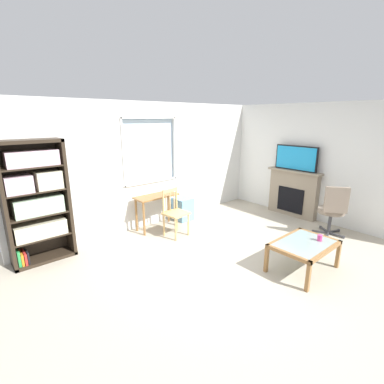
{
  "coord_description": "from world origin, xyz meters",
  "views": [
    {
      "loc": [
        -3.09,
        -2.59,
        2.21
      ],
      "look_at": [
        -0.13,
        0.83,
        0.99
      ],
      "focal_mm": 25.94,
      "sensor_mm": 36.0,
      "label": 1
    }
  ],
  "objects_px": {
    "plastic_drawer_unit": "(183,209)",
    "desk_under_window": "(157,202)",
    "fireplace": "(293,193)",
    "bookshelf": "(36,199)",
    "office_chair": "(333,208)",
    "coffee_table": "(304,246)",
    "sippy_cup": "(320,238)",
    "tv": "(296,158)",
    "wooden_chair": "(175,212)"
  },
  "relations": [
    {
      "from": "desk_under_window",
      "to": "plastic_drawer_unit",
      "type": "bearing_deg",
      "value": 3.98
    },
    {
      "from": "office_chair",
      "to": "desk_under_window",
      "type": "bearing_deg",
      "value": 132.58
    },
    {
      "from": "coffee_table",
      "to": "sippy_cup",
      "type": "xyz_separation_m",
      "value": [
        0.24,
        -0.11,
        0.11
      ]
    },
    {
      "from": "desk_under_window",
      "to": "plastic_drawer_unit",
      "type": "distance_m",
      "value": 0.79
    },
    {
      "from": "bookshelf",
      "to": "office_chair",
      "type": "relative_size",
      "value": 1.9
    },
    {
      "from": "desk_under_window",
      "to": "coffee_table",
      "type": "xyz_separation_m",
      "value": [
        0.73,
        -2.76,
        -0.19
      ]
    },
    {
      "from": "bookshelf",
      "to": "office_chair",
      "type": "xyz_separation_m",
      "value": [
        4.4,
        -2.6,
        -0.45
      ]
    },
    {
      "from": "fireplace",
      "to": "coffee_table",
      "type": "bearing_deg",
      "value": -146.43
    },
    {
      "from": "fireplace",
      "to": "bookshelf",
      "type": "bearing_deg",
      "value": 163.17
    },
    {
      "from": "coffee_table",
      "to": "desk_under_window",
      "type": "bearing_deg",
      "value": 104.82
    },
    {
      "from": "fireplace",
      "to": "coffee_table",
      "type": "distance_m",
      "value": 2.51
    },
    {
      "from": "bookshelf",
      "to": "coffee_table",
      "type": "bearing_deg",
      "value": -45.39
    },
    {
      "from": "tv",
      "to": "sippy_cup",
      "type": "bearing_deg",
      "value": -140.79
    },
    {
      "from": "desk_under_window",
      "to": "wooden_chair",
      "type": "bearing_deg",
      "value": -82.83
    },
    {
      "from": "fireplace",
      "to": "office_chair",
      "type": "distance_m",
      "value": 1.23
    },
    {
      "from": "office_chair",
      "to": "sippy_cup",
      "type": "bearing_deg",
      "value": -164.05
    },
    {
      "from": "plastic_drawer_unit",
      "to": "fireplace",
      "type": "height_order",
      "value": "fireplace"
    },
    {
      "from": "desk_under_window",
      "to": "coffee_table",
      "type": "distance_m",
      "value": 2.87
    },
    {
      "from": "plastic_drawer_unit",
      "to": "desk_under_window",
      "type": "bearing_deg",
      "value": -176.02
    },
    {
      "from": "coffee_table",
      "to": "sippy_cup",
      "type": "height_order",
      "value": "sippy_cup"
    },
    {
      "from": "desk_under_window",
      "to": "fireplace",
      "type": "xyz_separation_m",
      "value": [
        2.82,
        -1.38,
        -0.03
      ]
    },
    {
      "from": "desk_under_window",
      "to": "coffee_table",
      "type": "bearing_deg",
      "value": -75.18
    },
    {
      "from": "plastic_drawer_unit",
      "to": "coffee_table",
      "type": "distance_m",
      "value": 2.82
    },
    {
      "from": "fireplace",
      "to": "office_chair",
      "type": "bearing_deg",
      "value": -115.12
    },
    {
      "from": "bookshelf",
      "to": "sippy_cup",
      "type": "distance_m",
      "value": 4.31
    },
    {
      "from": "desk_under_window",
      "to": "sippy_cup",
      "type": "bearing_deg",
      "value": -71.41
    },
    {
      "from": "wooden_chair",
      "to": "coffee_table",
      "type": "relative_size",
      "value": 0.93
    },
    {
      "from": "bookshelf",
      "to": "desk_under_window",
      "type": "bearing_deg",
      "value": -2.91
    },
    {
      "from": "bookshelf",
      "to": "office_chair",
      "type": "distance_m",
      "value": 5.13
    },
    {
      "from": "desk_under_window",
      "to": "office_chair",
      "type": "distance_m",
      "value": 3.39
    },
    {
      "from": "wooden_chair",
      "to": "fireplace",
      "type": "height_order",
      "value": "fireplace"
    },
    {
      "from": "plastic_drawer_unit",
      "to": "fireplace",
      "type": "relative_size",
      "value": 0.4
    },
    {
      "from": "coffee_table",
      "to": "sippy_cup",
      "type": "relative_size",
      "value": 10.79
    },
    {
      "from": "sippy_cup",
      "to": "fireplace",
      "type": "bearing_deg",
      "value": 38.94
    },
    {
      "from": "desk_under_window",
      "to": "wooden_chair",
      "type": "distance_m",
      "value": 0.53
    },
    {
      "from": "coffee_table",
      "to": "bookshelf",
      "type": "bearing_deg",
      "value": 134.61
    },
    {
      "from": "bookshelf",
      "to": "coffee_table",
      "type": "height_order",
      "value": "bookshelf"
    },
    {
      "from": "plastic_drawer_unit",
      "to": "sippy_cup",
      "type": "height_order",
      "value": "sippy_cup"
    },
    {
      "from": "tv",
      "to": "coffee_table",
      "type": "distance_m",
      "value": 2.67
    },
    {
      "from": "bookshelf",
      "to": "plastic_drawer_unit",
      "type": "height_order",
      "value": "bookshelf"
    },
    {
      "from": "plastic_drawer_unit",
      "to": "coffee_table",
      "type": "xyz_separation_m",
      "value": [
        0.01,
        -2.81,
        0.13
      ]
    },
    {
      "from": "tv",
      "to": "office_chair",
      "type": "bearing_deg",
      "value": -114.36
    },
    {
      "from": "bookshelf",
      "to": "wooden_chair",
      "type": "height_order",
      "value": "bookshelf"
    },
    {
      "from": "office_chair",
      "to": "fireplace",
      "type": "bearing_deg",
      "value": 64.88
    },
    {
      "from": "office_chair",
      "to": "plastic_drawer_unit",
      "type": "bearing_deg",
      "value": 121.75
    },
    {
      "from": "sippy_cup",
      "to": "coffee_table",
      "type": "bearing_deg",
      "value": 154.83
    },
    {
      "from": "desk_under_window",
      "to": "bookshelf",
      "type": "bearing_deg",
      "value": 177.09
    },
    {
      "from": "bookshelf",
      "to": "fireplace",
      "type": "distance_m",
      "value": 5.16
    },
    {
      "from": "desk_under_window",
      "to": "tv",
      "type": "height_order",
      "value": "tv"
    },
    {
      "from": "wooden_chair",
      "to": "plastic_drawer_unit",
      "type": "distance_m",
      "value": 0.89
    }
  ]
}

